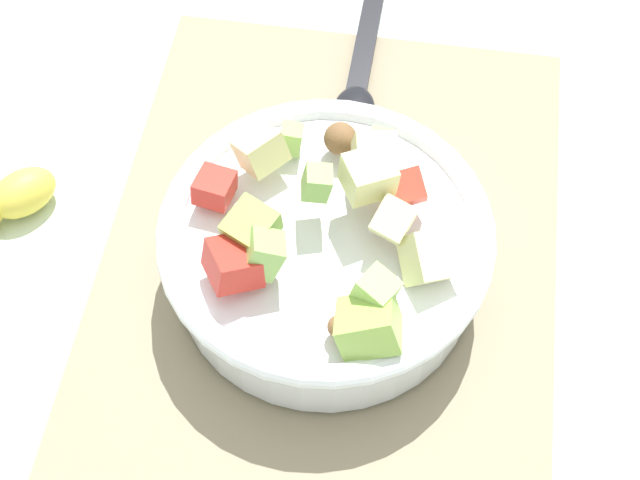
% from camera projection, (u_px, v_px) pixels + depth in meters
% --- Properties ---
extents(ground_plane, '(2.40, 2.40, 0.00)m').
position_uv_depth(ground_plane, '(328.00, 264.00, 0.72)').
color(ground_plane, silver).
extents(placemat, '(0.49, 0.35, 0.01)m').
position_uv_depth(placemat, '(328.00, 262.00, 0.71)').
color(placemat, gray).
rests_on(placemat, ground_plane).
extents(salad_bowl, '(0.24, 0.24, 0.12)m').
position_uv_depth(salad_bowl, '(321.00, 246.00, 0.67)').
color(salad_bowl, white).
rests_on(salad_bowl, placemat).
extents(serving_spoon, '(0.21, 0.04, 0.01)m').
position_uv_depth(serving_spoon, '(358.00, 75.00, 0.81)').
color(serving_spoon, black).
rests_on(serving_spoon, placemat).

